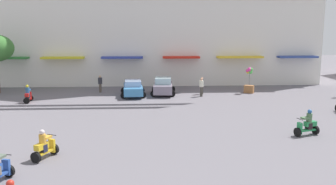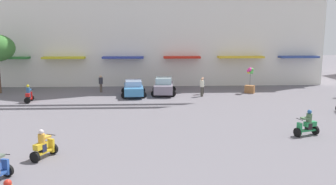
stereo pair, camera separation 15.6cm
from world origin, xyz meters
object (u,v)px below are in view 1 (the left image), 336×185
object	(u,v)px
parked_car_1	(163,86)
pedestrian_0	(201,86)
parked_car_0	(133,88)
scooter_rider_5	(307,125)
pedestrian_1	(202,85)
scooter_rider_8	(28,95)
scooter_rider_1	(44,146)
pedestrian_3	(100,83)
balloon_vendor_cart	(249,82)

from	to	relation	value
parked_car_1	pedestrian_0	distance (m)	3.68
parked_car_0	scooter_rider_5	size ratio (longest dim) A/B	2.73
parked_car_1	pedestrian_1	world-z (taller)	pedestrian_1
scooter_rider_8	pedestrian_1	size ratio (longest dim) A/B	0.94
scooter_rider_8	pedestrian_0	world-z (taller)	pedestrian_0
parked_car_0	scooter_rider_5	bearing A→B (deg)	-50.81
parked_car_1	scooter_rider_1	world-z (taller)	parked_car_1
pedestrian_3	balloon_vendor_cart	bearing A→B (deg)	-4.17
parked_car_0	pedestrian_0	bearing A→B (deg)	-5.68
parked_car_0	scooter_rider_5	xyz separation A→B (m)	(10.67, -13.09, -0.11)
pedestrian_0	pedestrian_3	size ratio (longest dim) A/B	1.01
parked_car_0	pedestrian_3	bearing A→B (deg)	147.89
parked_car_1	pedestrian_0	world-z (taller)	pedestrian_0
scooter_rider_1	scooter_rider_5	size ratio (longest dim) A/B	0.97
pedestrian_1	balloon_vendor_cart	size ratio (longest dim) A/B	0.65
scooter_rider_1	scooter_rider_5	bearing A→B (deg)	12.01
scooter_rider_8	balloon_vendor_cart	size ratio (longest dim) A/B	0.61
scooter_rider_1	scooter_rider_8	world-z (taller)	scooter_rider_8
scooter_rider_1	pedestrian_1	size ratio (longest dim) A/B	0.91
parked_car_1	pedestrian_1	distance (m)	3.72
scooter_rider_1	balloon_vendor_cart	size ratio (longest dim) A/B	0.59
scooter_rider_1	balloon_vendor_cart	bearing A→B (deg)	49.32
parked_car_1	pedestrian_3	bearing A→B (deg)	166.35
scooter_rider_8	balloon_vendor_cart	bearing A→B (deg)	10.13
scooter_rider_1	scooter_rider_5	world-z (taller)	scooter_rider_5
parked_car_1	scooter_rider_1	distance (m)	17.83
scooter_rider_5	pedestrian_0	world-z (taller)	pedestrian_0
scooter_rider_1	scooter_rider_5	xyz separation A→B (m)	(14.14, 3.01, 0.03)
parked_car_1	pedestrian_0	xyz separation A→B (m)	(3.48, -1.21, 0.16)
balloon_vendor_cart	scooter_rider_8	bearing A→B (deg)	-169.87
parked_car_1	pedestrian_3	xyz separation A→B (m)	(-6.14, 1.49, 0.15)
parked_car_0	scooter_rider_1	distance (m)	16.47
scooter_rider_5	pedestrian_1	distance (m)	14.29
parked_car_0	pedestrian_0	xyz separation A→B (m)	(6.32, -0.63, 0.23)
pedestrian_0	parked_car_1	bearing A→B (deg)	160.87
balloon_vendor_cart	pedestrian_1	bearing A→B (deg)	-174.84
pedestrian_0	scooter_rider_1	bearing A→B (deg)	-122.33
scooter_rider_1	scooter_rider_8	bearing A→B (deg)	111.22
pedestrian_3	scooter_rider_1	bearing A→B (deg)	-90.55
parked_car_1	pedestrian_3	size ratio (longest dim) A/B	2.37
scooter_rider_8	pedestrian_3	xyz separation A→B (m)	(5.43, 4.63, 0.33)
parked_car_1	pedestrian_0	size ratio (longest dim) A/B	2.35
scooter_rider_1	pedestrian_3	distance (m)	18.17
parked_car_1	scooter_rider_5	world-z (taller)	parked_car_1
parked_car_0	scooter_rider_8	world-z (taller)	scooter_rider_8
scooter_rider_1	pedestrian_3	world-z (taller)	pedestrian_3
scooter_rider_8	parked_car_1	bearing A→B (deg)	15.17
balloon_vendor_cart	scooter_rider_1	bearing A→B (deg)	-130.68
scooter_rider_8	balloon_vendor_cart	xyz separation A→B (m)	(19.97, 3.57, 0.47)
parked_car_1	parked_car_0	bearing A→B (deg)	-168.52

